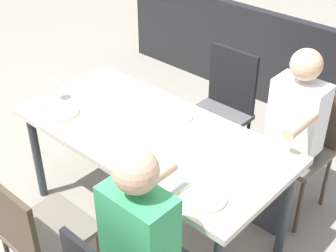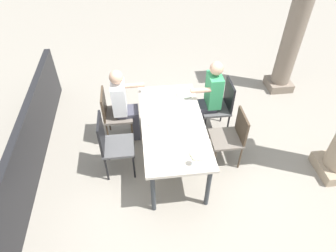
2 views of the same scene
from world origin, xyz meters
name	(u,v)px [view 1 (image 1 of 2)]	position (x,y,z in m)	size (l,w,h in m)	color
ground_plane	(153,221)	(0.00, 0.00, 0.00)	(16.00, 16.00, 0.00)	gray
dining_table	(151,141)	(0.00, 0.00, 0.69)	(1.78, 0.86, 0.77)	beige
chair_west_south	(300,142)	(-0.61, -0.85, 0.53)	(0.44, 0.44, 0.90)	#6A6158
chair_mid_north	(37,230)	(0.07, 0.85, 0.50)	(0.44, 0.44, 0.87)	#6A6158
chair_mid_south	(222,105)	(0.07, -0.85, 0.56)	(0.44, 0.44, 0.98)	#4F4F50
diner_woman_green	(149,247)	(-0.61, 0.65, 0.70)	(0.35, 0.49, 1.30)	#3F3F4C
diner_man_white	(290,136)	(-0.62, -0.66, 0.67)	(0.35, 0.49, 1.26)	#3F3F4C
patio_railing	(302,70)	(0.00, -2.00, 0.45)	(4.18, 0.10, 0.90)	black
plate_0	(203,197)	(-0.63, 0.27, 0.78)	(0.26, 0.26, 0.02)	white
fork_0	(226,211)	(-0.78, 0.27, 0.77)	(0.02, 0.17, 0.01)	silver
spoon_0	(181,185)	(-0.48, 0.27, 0.77)	(0.02, 0.17, 0.01)	silver
plate_1	(177,116)	(-0.01, -0.23, 0.78)	(0.21, 0.21, 0.02)	white
fork_1	(194,125)	(-0.16, -0.23, 0.77)	(0.02, 0.17, 0.01)	silver
spoon_1	(160,109)	(0.14, -0.23, 0.77)	(0.02, 0.17, 0.01)	silver
plate_2	(60,112)	(0.59, 0.25, 0.78)	(0.25, 0.25, 0.02)	silver
wine_glass_2	(55,85)	(0.76, 0.15, 0.88)	(0.08, 0.08, 0.16)	white
fork_2	(75,121)	(0.44, 0.25, 0.77)	(0.02, 0.17, 0.01)	silver
spoon_2	(47,105)	(0.74, 0.25, 0.77)	(0.02, 0.17, 0.01)	silver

